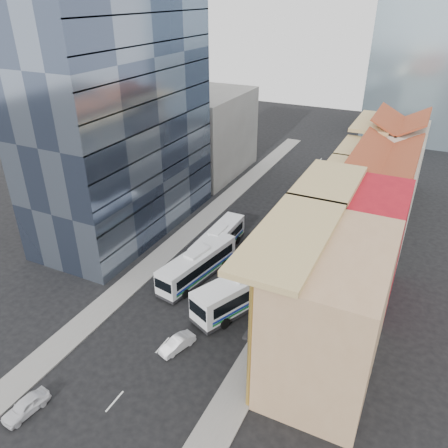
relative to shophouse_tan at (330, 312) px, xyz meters
The scene contains 15 objects.
ground 16.03m from the shophouse_tan, 160.35° to the right, with size 200.00×200.00×0.00m, color black.
sidewalk_right 18.82m from the shophouse_tan, 107.93° to the left, with size 3.00×90.00×0.15m, color slate.
sidewalk_left 28.82m from the shophouse_tan, 142.93° to the left, with size 3.00×90.00×0.15m, color slate.
shophouse_tan is the anchor object (origin of this frame).
shophouse_red 12.00m from the shophouse_tan, 90.00° to the left, with size 8.00×10.00×12.00m, color #AD131E.
shophouse_cream_near 21.52m from the shophouse_tan, 90.00° to the left, with size 8.00×9.00×10.00m, color beige.
shophouse_cream_mid 30.52m from the shophouse_tan, 90.00° to the left, with size 8.00×9.00×10.00m, color beige.
shophouse_cream_far 41.00m from the shophouse_tan, 90.00° to the left, with size 8.00×12.00×11.00m, color beige.
office_tower 35.19m from the shophouse_tan, 155.70° to the left, with size 12.00×26.00×30.00m, color #384359.
office_block_far 47.64m from the shophouse_tan, 129.04° to the left, with size 10.00×18.00×14.00m, color gray.
bus_left_near 18.20m from the shophouse_tan, 156.93° to the left, with size 2.66×11.34×3.64m, color silver, non-canonical shape.
bus_left_far 21.36m from the shophouse_tan, 142.51° to the left, with size 2.53×10.79×3.46m, color white, non-canonical shape.
bus_right 11.40m from the shophouse_tan, 152.01° to the left, with size 2.97×12.70×4.07m, color white, non-canonical shape.
sedan_left 25.04m from the shophouse_tan, 142.87° to the right, with size 1.52×3.76×1.28m, color silver.
sedan_right 14.13m from the shophouse_tan, 163.19° to the right, with size 1.25×3.58×1.18m, color silver.
Camera 1 is at (18.43, -23.83, 29.03)m, focal length 35.00 mm.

